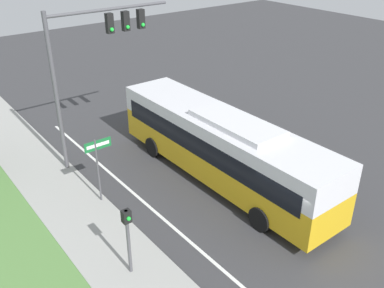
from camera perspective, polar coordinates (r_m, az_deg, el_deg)
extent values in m
plane|color=#38383A|center=(17.48, 13.44, -11.21)|extent=(80.00, 80.00, 0.00)
cube|color=silver|center=(15.41, 4.44, -16.64)|extent=(0.14, 30.00, 0.01)
cube|color=gold|center=(19.59, 3.81, -1.74)|extent=(2.59, 12.18, 1.47)
cube|color=silver|center=(18.98, 3.94, 1.78)|extent=(2.59, 12.18, 1.20)
cube|color=black|center=(19.16, 3.90, 0.66)|extent=(2.63, 11.20, 0.91)
cube|color=silver|center=(18.07, 5.92, 2.84)|extent=(1.81, 4.26, 0.24)
cylinder|color=black|center=(21.90, -5.22, -0.40)|extent=(0.28, 1.02, 1.02)
cylinder|color=black|center=(23.17, -0.08, 1.36)|extent=(0.28, 1.02, 1.02)
cylinder|color=black|center=(16.98, 9.06, -9.85)|extent=(0.28, 1.02, 1.02)
cylinder|color=black|center=(18.59, 14.43, -6.80)|extent=(0.28, 1.02, 1.02)
cylinder|color=#4C4C51|center=(20.20, -17.61, 5.99)|extent=(0.20, 0.20, 7.49)
cylinder|color=#4C4C51|center=(20.45, -10.90, 17.25)|extent=(6.04, 0.14, 0.14)
cube|color=black|center=(20.53, -10.94, 15.52)|extent=(0.32, 0.28, 0.90)
sphere|color=#1ED838|center=(20.42, -10.63, 14.77)|extent=(0.18, 0.18, 0.18)
cube|color=black|center=(20.91, -8.86, 15.89)|extent=(0.32, 0.28, 0.90)
sphere|color=#1ED838|center=(20.81, -8.55, 15.16)|extent=(0.18, 0.18, 0.18)
cube|color=black|center=(21.32, -6.85, 16.24)|extent=(0.32, 0.28, 0.90)
sphere|color=#1ED838|center=(21.22, -6.55, 15.52)|extent=(0.18, 0.18, 0.18)
cylinder|color=#4C4C51|center=(14.58, -8.44, -12.98)|extent=(0.12, 0.12, 2.64)
cube|color=black|center=(13.90, -8.75, -9.52)|extent=(0.28, 0.24, 0.44)
sphere|color=#1ED838|center=(13.79, -8.44, -9.82)|extent=(0.14, 0.14, 0.14)
cylinder|color=#4C4C51|center=(18.17, -12.39, -3.70)|extent=(0.08, 0.08, 3.00)
cube|color=#196B33|center=(17.62, -12.45, -0.11)|extent=(1.17, 0.03, 0.41)
cube|color=white|center=(17.60, -12.42, -0.14)|extent=(0.99, 0.01, 0.14)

